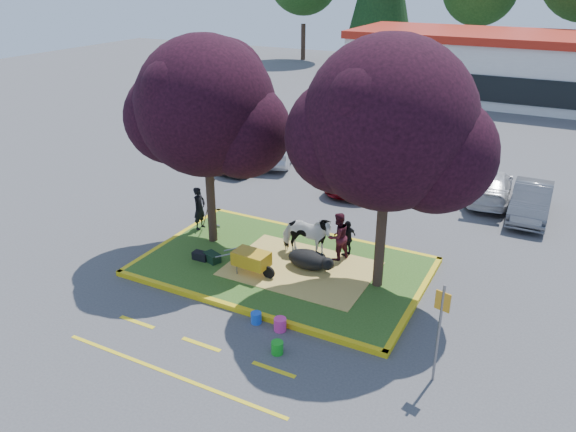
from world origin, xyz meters
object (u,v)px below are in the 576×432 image
at_px(bucket_pink, 280,324).
at_px(car_black, 252,153).
at_px(calf, 309,259).
at_px(car_silver, 278,147).
at_px(bucket_blue, 256,318).
at_px(cow, 306,236).
at_px(sign_post, 440,323).
at_px(handler, 199,208).
at_px(wheelbarrow, 252,259).
at_px(bucket_green, 277,348).

xyz_separation_m(bucket_pink, car_black, (-7.05, 10.48, 0.50)).
distance_m(calf, car_silver, 10.57).
xyz_separation_m(calf, car_silver, (-5.80, 8.83, 0.25)).
height_order(bucket_blue, car_silver, car_silver).
bearing_deg(cow, sign_post, -133.00).
relative_size(handler, bucket_blue, 5.01).
height_order(sign_post, bucket_pink, sign_post).
distance_m(handler, car_black, 7.00).
distance_m(cow, bucket_blue, 3.67).
bearing_deg(wheelbarrow, car_silver, 117.40).
bearing_deg(sign_post, handler, 171.05).
bearing_deg(car_silver, bucket_pink, 101.12).
distance_m(wheelbarrow, bucket_pink, 2.74).
bearing_deg(handler, sign_post, -114.78).
bearing_deg(handler, car_silver, 7.73).
height_order(calf, bucket_pink, calf).
relative_size(handler, sign_post, 0.61).
height_order(wheelbarrow, sign_post, sign_post).
bearing_deg(car_black, bucket_blue, -52.82).
distance_m(cow, bucket_green, 4.69).
bearing_deg(sign_post, bucket_green, -153.45).
distance_m(bucket_green, bucket_pink, 0.92).
distance_m(sign_post, bucket_pink, 4.08).
xyz_separation_m(cow, car_silver, (-5.42, 8.21, -0.18)).
bearing_deg(bucket_green, car_black, 123.30).
relative_size(cow, wheelbarrow, 0.89).
distance_m(wheelbarrow, bucket_green, 3.60).
xyz_separation_m(bucket_green, car_black, (-7.43, 11.31, 0.52)).
bearing_deg(wheelbarrow, bucket_green, -46.60).
bearing_deg(calf, wheelbarrow, -143.70).
xyz_separation_m(calf, bucket_blue, (-0.05, -2.96, -0.28)).
distance_m(sign_post, bucket_blue, 4.74).
height_order(calf, car_black, car_black).
relative_size(bucket_pink, car_black, 0.09).
height_order(wheelbarrow, bucket_pink, wheelbarrow).
height_order(cow, bucket_green, cow).
xyz_separation_m(cow, handler, (-4.09, 0.18, 0.03)).
relative_size(handler, bucket_pink, 4.37).
relative_size(handler, car_black, 0.37).
relative_size(wheelbarrow, car_black, 0.47).
xyz_separation_m(sign_post, car_black, (-10.91, 10.55, -0.81)).
height_order(sign_post, car_black, sign_post).
relative_size(sign_post, bucket_green, 7.77).
xyz_separation_m(sign_post, bucket_pink, (-3.86, 0.07, -1.31)).
bearing_deg(car_black, sign_post, -38.13).
xyz_separation_m(cow, bucket_pink, (1.02, -3.58, -0.69)).
distance_m(car_black, car_silver, 1.45).
distance_m(cow, wheelbarrow, 1.95).
height_order(wheelbarrow, car_black, car_black).
height_order(calf, wheelbarrow, wheelbarrow).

